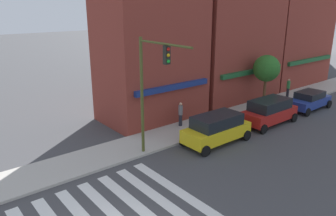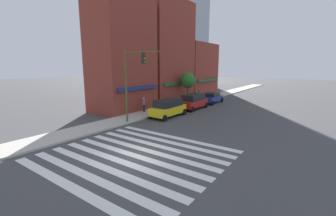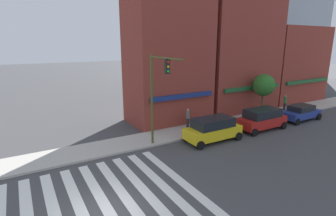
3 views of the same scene
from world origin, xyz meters
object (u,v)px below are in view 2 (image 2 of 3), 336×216
suv_red (193,101)px  pedestrian_green_top (199,94)px  traffic_signal (132,76)px  suv_yellow (168,108)px  sedan_blue (212,98)px  pedestrian_grey_coat (144,104)px  street_tree (188,81)px

suv_red → pedestrian_green_top: suv_red is taller
suv_red → traffic_signal: bearing=175.4°
suv_yellow → suv_red: size_ratio=1.00×
sedan_blue → pedestrian_grey_coat: (-11.49, 3.61, 0.23)m
suv_red → pedestrian_grey_coat: 6.74m
traffic_signal → suv_yellow: size_ratio=1.49×
suv_red → pedestrian_grey_coat: suv_red is taller
traffic_signal → street_tree: 13.78m
sedan_blue → pedestrian_green_top: (1.71, 3.10, 0.23)m
pedestrian_green_top → street_tree: bearing=20.5°
suv_yellow → pedestrian_green_top: (13.23, 3.10, 0.04)m
pedestrian_grey_coat → sedan_blue: bearing=-175.8°
traffic_signal → pedestrian_grey_coat: traffic_signal is taller
traffic_signal → suv_red: (10.33, -0.81, -3.66)m
suv_red → street_tree: street_tree is taller
street_tree → suv_yellow: bearing=-162.7°
suv_red → sedan_blue: 5.80m
traffic_signal → suv_red: bearing=-4.5°
suv_red → street_tree: size_ratio=1.05×
sedan_blue → pedestrian_grey_coat: pedestrian_grey_coat is taller
suv_yellow → pedestrian_green_top: 13.59m
traffic_signal → sedan_blue: traffic_signal is taller
traffic_signal → suv_red: 10.99m
traffic_signal → suv_yellow: 5.93m
pedestrian_green_top → street_tree: (-4.24, -0.30, 2.38)m
sedan_blue → traffic_signal: bearing=176.2°
street_tree → pedestrian_grey_coat: bearing=174.9°
suv_yellow → pedestrian_grey_coat: size_ratio=2.66×
suv_yellow → suv_red: 5.73m
traffic_signal → pedestrian_green_top: (17.83, 2.29, -3.61)m
traffic_signal → suv_yellow: (4.60, -0.81, -3.66)m
traffic_signal → pedestrian_green_top: 18.33m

